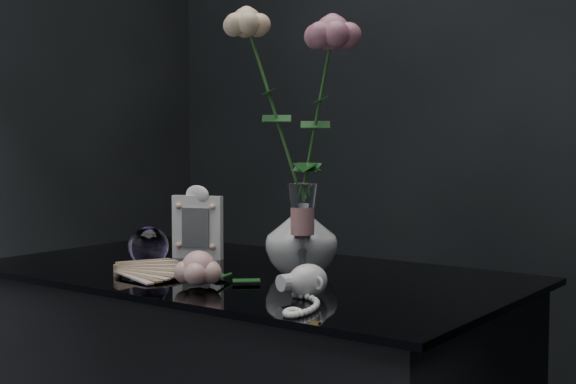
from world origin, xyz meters
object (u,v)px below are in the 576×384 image
Objects in this scene: paperweight at (148,247)px; loose_rose at (199,269)px; picture_frame at (197,222)px; wine_glass at (302,232)px; vase at (301,236)px; pearl_jar at (308,279)px.

loose_rose is at bearing -23.34° from paperweight.
picture_frame is at bearing 121.93° from loose_rose.
wine_glass is at bearing 9.82° from paperweight.
vase is at bearing -21.95° from picture_frame.
picture_frame is 0.85× the size of loose_rose.
paperweight is 0.43m from pearl_jar.
pearl_jar is (0.14, -0.17, -0.04)m from vase.
paperweight is at bearing 145.50° from loose_rose.
picture_frame is at bearing 171.73° from pearl_jar.
vase is at bearing 21.35° from paperweight.
vase is at bearing 61.15° from loose_rose.
loose_rose is 0.21m from pearl_jar.
picture_frame is 0.78× the size of pearl_jar.
loose_rose is at bearing -125.26° from wine_glass.
picture_frame is 0.32m from loose_rose.
vase reaches higher than paperweight.
picture_frame reaches higher than paperweight.
pearl_jar is at bearing -51.33° from wine_glass.
vase is 0.29m from picture_frame.
vase is at bearing 126.83° from wine_glass.
wine_glass is at bearing 43.58° from loose_rose.
picture_frame reaches higher than pearl_jar.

